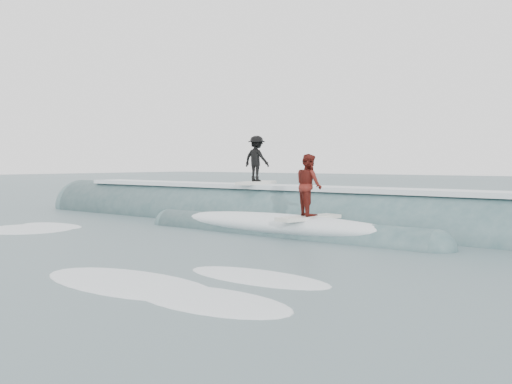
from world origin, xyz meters
The scene contains 6 objects.
ground centered at (0.00, 0.00, 0.00)m, with size 160.00×160.00×0.00m, color #40585D.
breaking_wave centered at (0.19, 6.49, 0.04)m, with size 23.87×4.01×2.45m.
surfer_black centered at (-0.77, 6.72, 2.07)m, with size 1.01×2.07×1.64m.
surfer_red centered at (2.78, 4.52, 1.33)m, with size 1.03×2.07×1.78m.
whitewater centered at (-0.16, -0.89, 0.00)m, with size 13.37×6.12×0.10m.
far_swells centered at (-0.09, 17.65, 0.00)m, with size 36.52×8.65×0.80m.
Camera 1 is at (11.23, -8.33, 2.04)m, focal length 40.00 mm.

